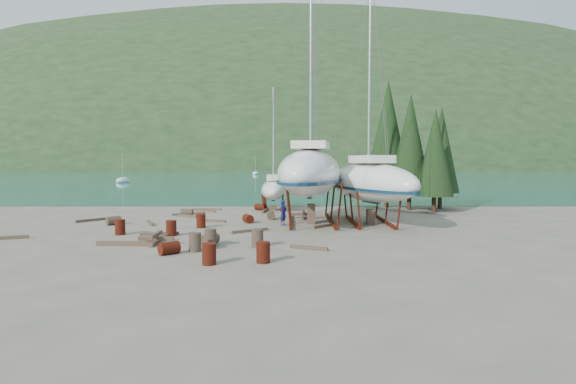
{
  "coord_description": "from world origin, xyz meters",
  "views": [
    {
      "loc": [
        2.05,
        -26.67,
        4.25
      ],
      "look_at": [
        2.02,
        3.0,
        2.18
      ],
      "focal_mm": 28.0,
      "sensor_mm": 36.0,
      "label": 1
    }
  ],
  "objects_px": {
    "large_sailboat_near": "(311,172)",
    "worker": "(283,213)",
    "large_sailboat_far": "(370,182)",
    "small_sailboat_shore": "(273,189)"
  },
  "relations": [
    {
      "from": "large_sailboat_near",
      "to": "worker",
      "type": "bearing_deg",
      "value": -133.23
    },
    {
      "from": "small_sailboat_shore",
      "to": "worker",
      "type": "relative_size",
      "value": 6.34
    },
    {
      "from": "large_sailboat_far",
      "to": "worker",
      "type": "relative_size",
      "value": 10.41
    },
    {
      "from": "large_sailboat_near",
      "to": "worker",
      "type": "xyz_separation_m",
      "value": [
        -1.86,
        -1.45,
        -2.63
      ]
    },
    {
      "from": "small_sailboat_shore",
      "to": "large_sailboat_near",
      "type": "bearing_deg",
      "value": -73.01
    },
    {
      "from": "large_sailboat_far",
      "to": "small_sailboat_shore",
      "type": "height_order",
      "value": "large_sailboat_far"
    },
    {
      "from": "large_sailboat_near",
      "to": "large_sailboat_far",
      "type": "xyz_separation_m",
      "value": [
        3.95,
        -0.55,
        -0.62
      ]
    },
    {
      "from": "large_sailboat_near",
      "to": "small_sailboat_shore",
      "type": "height_order",
      "value": "large_sailboat_near"
    },
    {
      "from": "large_sailboat_far",
      "to": "large_sailboat_near",
      "type": "bearing_deg",
      "value": 154.38
    },
    {
      "from": "large_sailboat_far",
      "to": "worker",
      "type": "height_order",
      "value": "large_sailboat_far"
    }
  ]
}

